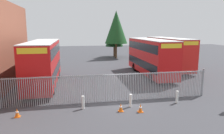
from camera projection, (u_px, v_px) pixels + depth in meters
ground_plane at (106, 78)px, 24.06m from camera, size 100.00×100.00×0.00m
palisade_fence at (110, 87)px, 15.94m from camera, size 16.02×0.14×2.35m
double_decker_bus_near_gate at (44, 61)px, 20.59m from camera, size 2.54×10.81×4.42m
double_decker_bus_behind_fence_left at (168, 52)px, 29.24m from camera, size 2.54×10.81×4.42m
double_decker_bus_behind_fence_right at (150, 56)px, 25.25m from camera, size 2.54×10.81×4.42m
bollard_near_left at (83, 102)px, 14.55m from camera, size 0.20×0.20×0.95m
bollard_center_front at (131, 101)px, 14.93m from camera, size 0.20×0.20×0.95m
bollard_near_right at (177, 97)px, 15.73m from camera, size 0.20×0.20×0.95m
traffic_cone_by_gate at (17, 113)px, 13.20m from camera, size 0.34×0.34×0.59m
traffic_cone_mid_forecourt at (121, 107)px, 14.12m from camera, size 0.34×0.34×0.59m
traffic_cone_near_kerb at (140, 108)px, 14.00m from camera, size 0.34×0.34×0.59m
tree_tall_back at (116, 27)px, 39.75m from camera, size 4.35×4.35×9.14m
tree_short_side at (114, 34)px, 42.58m from camera, size 3.65×3.65×7.37m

